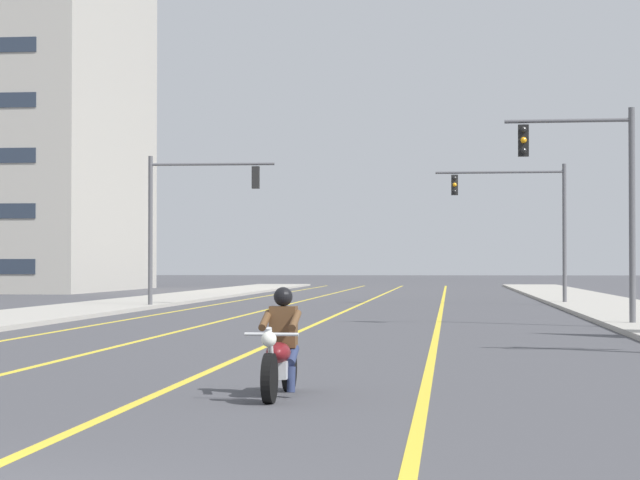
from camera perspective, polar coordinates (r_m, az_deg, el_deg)
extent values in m
cube|color=yellow|center=(53.59, 1.78, -3.03)|extent=(0.16, 100.00, 0.01)
cube|color=yellow|center=(53.92, -1.59, -3.02)|extent=(0.16, 100.00, 0.01)
cube|color=yellow|center=(53.45, 5.66, -3.03)|extent=(0.16, 100.00, 0.01)
cube|color=yellow|center=(54.43, -4.90, -3.00)|extent=(0.16, 100.00, 0.01)
cube|color=#ADA89E|center=(48.89, 13.72, -3.10)|extent=(4.40, 110.00, 0.14)
cube|color=#ADA89E|center=(50.41, -10.03, -3.06)|extent=(4.40, 110.00, 0.14)
cylinder|color=black|center=(15.72, -2.35, -6.41)|extent=(0.14, 0.64, 0.64)
cylinder|color=black|center=(17.25, -1.43, -5.95)|extent=(0.14, 0.64, 0.64)
cylinder|color=silver|center=(15.80, -2.29, -5.24)|extent=(0.08, 0.33, 0.68)
sphere|color=white|center=(15.64, -2.38, -4.60)|extent=(0.20, 0.20, 0.20)
cylinder|color=silver|center=(15.83, -2.25, -4.38)|extent=(0.70, 0.07, 0.04)
ellipsoid|color=maroon|center=(16.34, -1.94, -5.22)|extent=(0.34, 0.57, 0.28)
cube|color=silver|center=(16.48, -1.87, -5.99)|extent=(0.25, 0.45, 0.24)
cube|color=black|center=(16.78, -1.68, -5.32)|extent=(0.30, 0.53, 0.12)
cube|color=maroon|center=(17.17, -1.46, -4.96)|extent=(0.21, 0.37, 0.08)
cylinder|color=silver|center=(16.90, -2.11, -6.11)|extent=(0.10, 0.55, 0.08)
cube|color=brown|center=(16.72, -1.70, -4.04)|extent=(0.37, 0.25, 0.56)
sphere|color=black|center=(16.68, -1.71, -2.63)|extent=(0.26, 0.26, 0.26)
cylinder|color=navy|center=(16.58, -1.31, -5.37)|extent=(0.15, 0.44, 0.30)
cylinder|color=navy|center=(16.43, -1.34, -6.47)|extent=(0.12, 0.16, 0.35)
cylinder|color=brown|center=(16.42, -1.17, -3.74)|extent=(0.12, 0.53, 0.27)
cylinder|color=navy|center=(16.63, -2.26, -5.36)|extent=(0.15, 0.44, 0.30)
cylinder|color=navy|center=(16.48, -2.44, -6.45)|extent=(0.12, 0.16, 0.35)
cylinder|color=brown|center=(16.49, -2.54, -3.73)|extent=(0.12, 0.53, 0.27)
cylinder|color=#56565B|center=(35.76, 14.23, 1.03)|extent=(0.18, 0.18, 6.20)
cylinder|color=#56565B|center=(35.80, 11.38, 5.43)|extent=(3.55, 0.19, 0.11)
cube|color=black|center=(35.67, 9.38, 4.55)|extent=(0.31, 0.25, 0.90)
sphere|color=black|center=(35.55, 9.39, 5.06)|extent=(0.18, 0.18, 0.18)
sphere|color=orange|center=(35.52, 9.39, 4.58)|extent=(0.18, 0.18, 0.18)
sphere|color=black|center=(35.49, 9.39, 4.10)|extent=(0.18, 0.18, 0.18)
cylinder|color=#56565B|center=(50.67, -7.84, 0.37)|extent=(0.18, 0.18, 6.20)
cylinder|color=#56565B|center=(50.32, -5.00, 3.51)|extent=(5.09, 0.21, 0.11)
cube|color=black|center=(50.01, -2.99, 2.90)|extent=(0.30, 0.25, 0.90)
sphere|color=black|center=(50.18, -2.97, 3.23)|extent=(0.18, 0.18, 0.18)
sphere|color=orange|center=(50.16, -2.97, 2.89)|extent=(0.18, 0.18, 0.18)
sphere|color=black|center=(50.14, -2.97, 2.55)|extent=(0.18, 0.18, 0.18)
cylinder|color=#56565B|center=(55.05, 11.23, 0.26)|extent=(0.18, 0.18, 6.20)
cylinder|color=#56565B|center=(55.02, 8.30, 3.12)|extent=(5.63, 0.14, 0.11)
cube|color=black|center=(54.95, 6.24, 2.54)|extent=(0.30, 0.24, 0.90)
sphere|color=black|center=(54.81, 6.24, 2.87)|extent=(0.18, 0.18, 0.18)
sphere|color=orange|center=(54.79, 6.24, 2.55)|extent=(0.18, 0.18, 0.18)
sphere|color=black|center=(54.77, 6.24, 2.24)|extent=(0.18, 0.18, 0.18)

